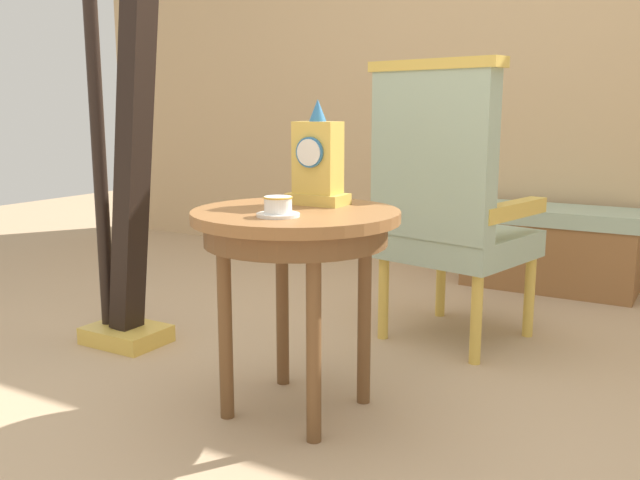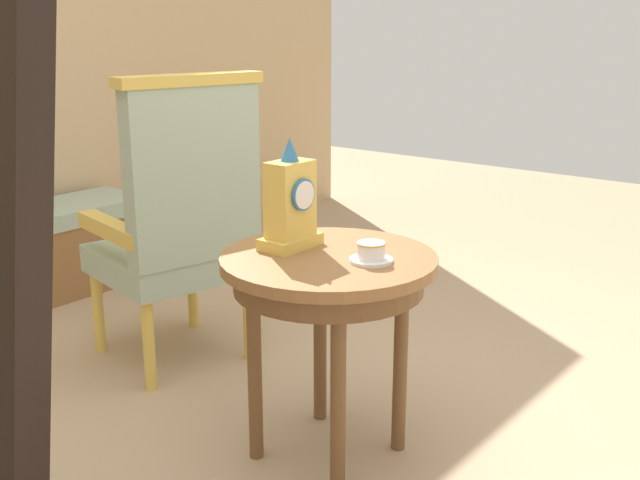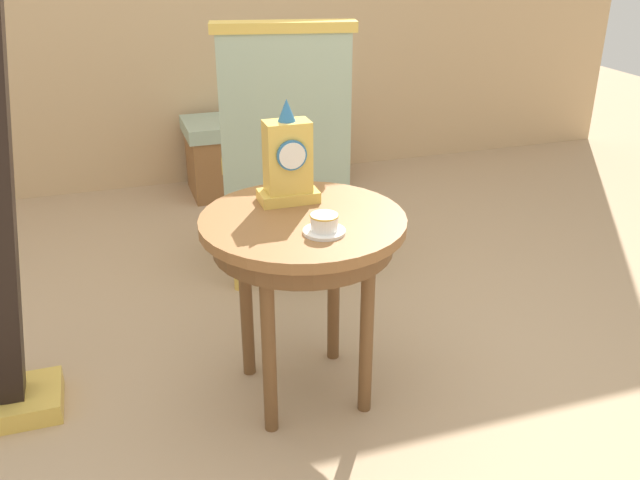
# 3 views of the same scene
# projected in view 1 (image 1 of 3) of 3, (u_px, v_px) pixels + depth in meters

# --- Properties ---
(ground_plane) EXTENTS (10.00, 10.00, 0.00)m
(ground_plane) POSITION_uv_depth(u_px,v_px,m) (282.00, 398.00, 2.34)
(ground_plane) COLOR tan
(wall_back) EXTENTS (6.00, 0.10, 2.80)m
(wall_back) POSITION_uv_depth(u_px,v_px,m) (496.00, 30.00, 3.98)
(wall_back) COLOR tan
(wall_back) RESTS_ON ground
(side_table) EXTENTS (0.64, 0.64, 0.65)m
(side_table) POSITION_uv_depth(u_px,v_px,m) (296.00, 237.00, 2.14)
(side_table) COLOR brown
(side_table) RESTS_ON ground
(teacup_left) EXTENTS (0.13, 0.13, 0.06)m
(teacup_left) POSITION_uv_depth(u_px,v_px,m) (278.00, 207.00, 2.00)
(teacup_left) COLOR white
(teacup_left) RESTS_ON side_table
(mantel_clock) EXTENTS (0.19, 0.11, 0.34)m
(mantel_clock) POSITION_uv_depth(u_px,v_px,m) (318.00, 163.00, 2.22)
(mantel_clock) COLOR gold
(mantel_clock) RESTS_ON side_table
(armchair) EXTENTS (0.64, 0.63, 1.14)m
(armchair) POSITION_uv_depth(u_px,v_px,m) (447.00, 202.00, 2.77)
(armchair) COLOR #9EB299
(armchair) RESTS_ON ground
(harp) EXTENTS (0.40, 0.24, 1.88)m
(harp) POSITION_uv_depth(u_px,v_px,m) (123.00, 159.00, 2.73)
(harp) COLOR gold
(harp) RESTS_ON ground
(window_bench) EXTENTS (0.92, 0.40, 0.44)m
(window_bench) POSITION_uv_depth(u_px,v_px,m) (551.00, 247.00, 3.73)
(window_bench) COLOR #9EB299
(window_bench) RESTS_ON ground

